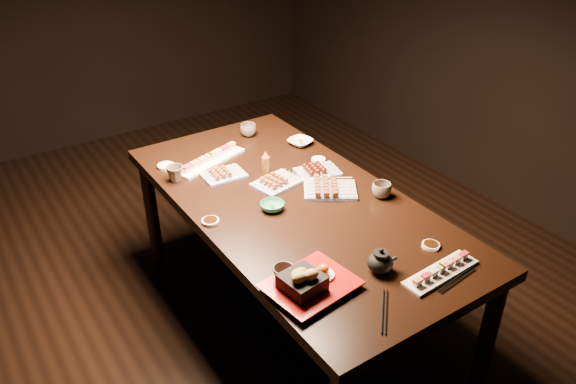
{
  "coord_description": "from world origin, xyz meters",
  "views": [
    {
      "loc": [
        -1.08,
        -2.05,
        2.08
      ],
      "look_at": [
        0.13,
        -0.23,
        0.77
      ],
      "focal_mm": 35.0,
      "sensor_mm": 36.0,
      "label": 1
    }
  ],
  "objects_px": {
    "tempura_tray": "(311,276)",
    "teacup_far_left": "(175,174)",
    "yakitori_plate_right": "(330,186)",
    "sushi_platter_far": "(210,158)",
    "dining_table": "(294,266)",
    "edamame_bowl_cream": "(300,142)",
    "teacup_far_right": "(248,130)",
    "yakitori_plate_left": "(223,172)",
    "condiment_bottle": "(266,162)",
    "teapot": "(380,260)",
    "sushi_platter_near": "(441,269)",
    "teacup_mid_right": "(382,190)",
    "edamame_bowl_green": "(272,206)",
    "yakitori_plate_center": "(277,179)",
    "teacup_near_left": "(283,276)"
  },
  "relations": [
    {
      "from": "teacup_near_left",
      "to": "teacup_far_left",
      "type": "height_order",
      "value": "teacup_far_left"
    },
    {
      "from": "yakitori_plate_center",
      "to": "teacup_near_left",
      "type": "relative_size",
      "value": 2.74
    },
    {
      "from": "teacup_near_left",
      "to": "teacup_far_right",
      "type": "xyz_separation_m",
      "value": [
        0.53,
        1.17,
        -0.0
      ]
    },
    {
      "from": "sushi_platter_far",
      "to": "teapot",
      "type": "relative_size",
      "value": 3.46
    },
    {
      "from": "sushi_platter_near",
      "to": "teacup_far_left",
      "type": "relative_size",
      "value": 4.06
    },
    {
      "from": "tempura_tray",
      "to": "teapot",
      "type": "distance_m",
      "value": 0.28
    },
    {
      "from": "yakitori_plate_right",
      "to": "sushi_platter_far",
      "type": "bearing_deg",
      "value": 153.92
    },
    {
      "from": "sushi_platter_far",
      "to": "yakitori_plate_center",
      "type": "height_order",
      "value": "yakitori_plate_center"
    },
    {
      "from": "teacup_far_right",
      "to": "edamame_bowl_cream",
      "type": "bearing_deg",
      "value": -55.38
    },
    {
      "from": "yakitori_plate_center",
      "to": "teacup_near_left",
      "type": "distance_m",
      "value": 0.72
    },
    {
      "from": "dining_table",
      "to": "sushi_platter_far",
      "type": "height_order",
      "value": "sushi_platter_far"
    },
    {
      "from": "sushi_platter_far",
      "to": "edamame_bowl_green",
      "type": "relative_size",
      "value": 3.77
    },
    {
      "from": "yakitori_plate_center",
      "to": "teacup_far_right",
      "type": "xyz_separation_m",
      "value": [
        0.16,
        0.54,
        0.01
      ]
    },
    {
      "from": "sushi_platter_far",
      "to": "teacup_far_left",
      "type": "distance_m",
      "value": 0.24
    },
    {
      "from": "sushi_platter_near",
      "to": "yakitori_plate_right",
      "type": "height_order",
      "value": "yakitori_plate_right"
    },
    {
      "from": "teacup_far_left",
      "to": "teapot",
      "type": "bearing_deg",
      "value": -71.61
    },
    {
      "from": "teacup_near_left",
      "to": "edamame_bowl_cream",
      "type": "bearing_deg",
      "value": 52.22
    },
    {
      "from": "teacup_far_left",
      "to": "teapot",
      "type": "height_order",
      "value": "teapot"
    },
    {
      "from": "sushi_platter_far",
      "to": "yakitori_plate_left",
      "type": "relative_size",
      "value": 2.02
    },
    {
      "from": "yakitori_plate_center",
      "to": "tempura_tray",
      "type": "distance_m",
      "value": 0.76
    },
    {
      "from": "sushi_platter_near",
      "to": "edamame_bowl_cream",
      "type": "bearing_deg",
      "value": 77.61
    },
    {
      "from": "yakitori_plate_left",
      "to": "tempura_tray",
      "type": "xyz_separation_m",
      "value": [
        -0.13,
        -0.91,
        0.03
      ]
    },
    {
      "from": "dining_table",
      "to": "teacup_far_right",
      "type": "xyz_separation_m",
      "value": [
        0.18,
        0.71,
        0.41
      ]
    },
    {
      "from": "edamame_bowl_cream",
      "to": "teacup_far_left",
      "type": "relative_size",
      "value": 1.53
    },
    {
      "from": "sushi_platter_near",
      "to": "sushi_platter_far",
      "type": "height_order",
      "value": "sushi_platter_far"
    },
    {
      "from": "sushi_platter_near",
      "to": "teacup_far_left",
      "type": "bearing_deg",
      "value": 110.53
    },
    {
      "from": "sushi_platter_near",
      "to": "teapot",
      "type": "height_order",
      "value": "teapot"
    },
    {
      "from": "edamame_bowl_green",
      "to": "dining_table",
      "type": "bearing_deg",
      "value": 4.13
    },
    {
      "from": "sushi_platter_far",
      "to": "edamame_bowl_green",
      "type": "distance_m",
      "value": 0.55
    },
    {
      "from": "edamame_bowl_green",
      "to": "teacup_far_right",
      "type": "xyz_separation_m",
      "value": [
        0.3,
        0.72,
        0.02
      ]
    },
    {
      "from": "dining_table",
      "to": "teacup_near_left",
      "type": "xyz_separation_m",
      "value": [
        -0.36,
        -0.45,
        0.41
      ]
    },
    {
      "from": "sushi_platter_near",
      "to": "condiment_bottle",
      "type": "xyz_separation_m",
      "value": [
        -0.13,
        1.02,
        0.04
      ]
    },
    {
      "from": "teacup_near_left",
      "to": "teacup_mid_right",
      "type": "relative_size",
      "value": 0.89
    },
    {
      "from": "edamame_bowl_cream",
      "to": "sushi_platter_far",
      "type": "bearing_deg",
      "value": 170.16
    },
    {
      "from": "sushi_platter_far",
      "to": "dining_table",
      "type": "bearing_deg",
      "value": 86.58
    },
    {
      "from": "sushi_platter_far",
      "to": "teacup_far_right",
      "type": "distance_m",
      "value": 0.36
    },
    {
      "from": "edamame_bowl_cream",
      "to": "condiment_bottle",
      "type": "distance_m",
      "value": 0.37
    },
    {
      "from": "dining_table",
      "to": "edamame_bowl_cream",
      "type": "xyz_separation_m",
      "value": [
        0.35,
        0.46,
        0.39
      ]
    },
    {
      "from": "teacup_far_left",
      "to": "dining_table",
      "type": "bearing_deg",
      "value": -51.74
    },
    {
      "from": "edamame_bowl_cream",
      "to": "teacup_mid_right",
      "type": "xyz_separation_m",
      "value": [
        -0.0,
        -0.65,
        0.02
      ]
    },
    {
      "from": "edamame_bowl_cream",
      "to": "sushi_platter_near",
      "type": "bearing_deg",
      "value": -99.14
    },
    {
      "from": "teapot",
      "to": "condiment_bottle",
      "type": "bearing_deg",
      "value": 108.74
    },
    {
      "from": "tempura_tray",
      "to": "teacup_far_left",
      "type": "relative_size",
      "value": 3.82
    },
    {
      "from": "dining_table",
      "to": "teacup_far_right",
      "type": "bearing_deg",
      "value": 79.41
    },
    {
      "from": "yakitori_plate_right",
      "to": "teapot",
      "type": "relative_size",
      "value": 2.06
    },
    {
      "from": "dining_table",
      "to": "edamame_bowl_green",
      "type": "height_order",
      "value": "edamame_bowl_green"
    },
    {
      "from": "yakitori_plate_left",
      "to": "condiment_bottle",
      "type": "relative_size",
      "value": 1.66
    },
    {
      "from": "edamame_bowl_green",
      "to": "teacup_far_right",
      "type": "relative_size",
      "value": 1.21
    },
    {
      "from": "sushi_platter_near",
      "to": "teacup_mid_right",
      "type": "relative_size",
      "value": 3.72
    },
    {
      "from": "yakitori_plate_right",
      "to": "teapot",
      "type": "bearing_deg",
      "value": -75.58
    }
  ]
}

